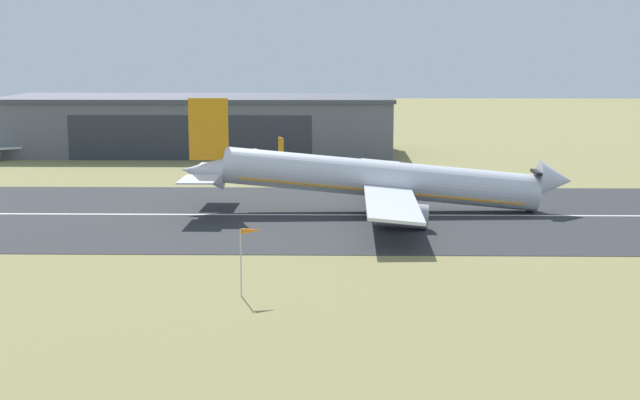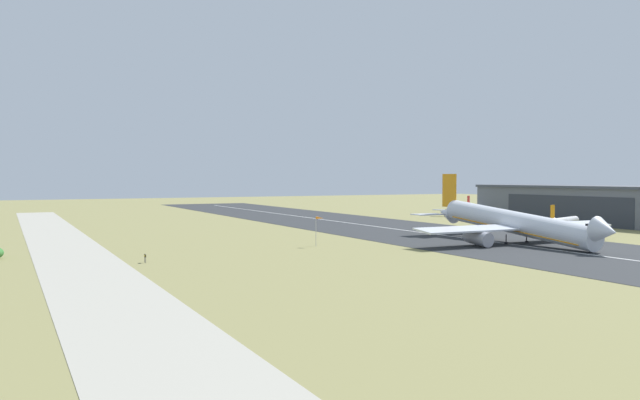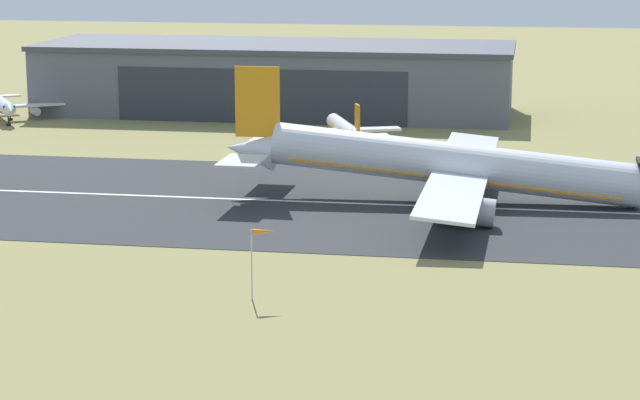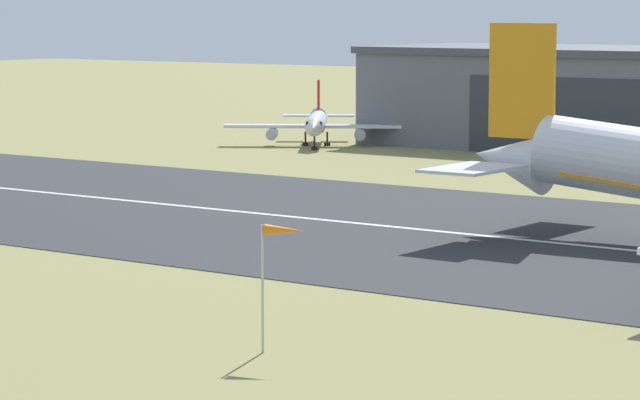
{
  "view_description": "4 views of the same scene",
  "coord_description": "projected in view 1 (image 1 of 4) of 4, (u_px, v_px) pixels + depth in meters",
  "views": [
    {
      "loc": [
        18.07,
        -14.07,
        24.44
      ],
      "look_at": [
        16.32,
        87.21,
        6.81
      ],
      "focal_mm": 50.0,
      "sensor_mm": 36.0,
      "label": 1
    },
    {
      "loc": [
        136.84,
        6.85,
        15.76
      ],
      "look_at": [
        13.59,
        69.41,
        10.8
      ],
      "focal_mm": 35.0,
      "sensor_mm": 36.0,
      "label": 2
    },
    {
      "loc": [
        33.92,
        -39.05,
        34.29
      ],
      "look_at": [
        16.17,
        65.76,
        10.94
      ],
      "focal_mm": 70.0,
      "sensor_mm": 36.0,
      "label": 3
    },
    {
      "loc": [
        56.5,
        9.38,
        17.88
      ],
      "look_at": [
        13.81,
        68.97,
        8.63
      ],
      "focal_mm": 85.0,
      "sensor_mm": 36.0,
      "label": 4
    }
  ],
  "objects": [
    {
      "name": "windsock_pole",
      "position": [
        251.0,
        235.0,
        87.25
      ],
      "size": [
        2.29,
        1.36,
        6.84
      ],
      "color": "#B7B7BC",
      "rests_on": "ground_plane"
    },
    {
      "name": "ground_plane",
      "position": [
        118.0,
        342.0,
        74.21
      ],
      "size": [
        697.03,
        697.03,
        0.0
      ],
      "primitive_type": "plane",
      "color": "olive"
    },
    {
      "name": "airplane_parked_east",
      "position": [
        267.0,
        160.0,
        170.85
      ],
      "size": [
        18.22,
        22.09,
        7.96
      ],
      "color": "white",
      "rests_on": "ground_plane"
    },
    {
      "name": "airplane_landing",
      "position": [
        378.0,
        180.0,
        131.84
      ],
      "size": [
        58.27,
        56.02,
        16.81
      ],
      "color": "silver",
      "rests_on": "ground_plane"
    },
    {
      "name": "runway_centreline",
      "position": [
        212.0,
        214.0,
        130.05
      ],
      "size": [
        411.33,
        0.7,
        0.01
      ],
      "primitive_type": "cube",
      "color": "silver",
      "rests_on": "runway_strip"
    },
    {
      "name": "hangar_building",
      "position": [
        199.0,
        124.0,
        204.34
      ],
      "size": [
        88.38,
        28.8,
        13.02
      ],
      "color": "slate",
      "rests_on": "ground_plane"
    },
    {
      "name": "runway_strip",
      "position": [
        212.0,
        215.0,
        130.05
      ],
      "size": [
        457.03,
        50.52,
        0.06
      ],
      "primitive_type": "cube",
      "color": "#2B2D30",
      "rests_on": "ground_plane"
    }
  ]
}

